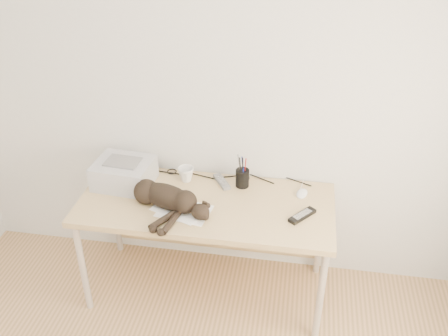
% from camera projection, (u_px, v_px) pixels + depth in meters
% --- Properties ---
extents(wall_back, '(3.50, 0.00, 3.50)m').
position_uv_depth(wall_back, '(215.00, 97.00, 3.14)').
color(wall_back, silver).
rests_on(wall_back, floor).
extents(desk, '(1.60, 0.70, 0.74)m').
position_uv_depth(desk, '(209.00, 211.00, 3.27)').
color(desk, tan).
rests_on(desk, floor).
extents(printer, '(0.39, 0.34, 0.17)m').
position_uv_depth(printer, '(124.00, 173.00, 3.27)').
color(printer, silver).
rests_on(printer, desk).
extents(papers, '(0.39, 0.32, 0.01)m').
position_uv_depth(papers, '(182.00, 210.00, 3.05)').
color(papers, white).
rests_on(papers, desk).
extents(cat, '(0.68, 0.47, 0.16)m').
position_uv_depth(cat, '(164.00, 197.00, 3.05)').
color(cat, black).
rests_on(cat, desk).
extents(mug, '(0.14, 0.14, 0.10)m').
position_uv_depth(mug, '(186.00, 174.00, 3.32)').
color(mug, white).
rests_on(mug, desk).
extents(pen_cup, '(0.09, 0.09, 0.23)m').
position_uv_depth(pen_cup, '(242.00, 178.00, 3.25)').
color(pen_cup, black).
rests_on(pen_cup, desk).
extents(remote_grey, '(0.14, 0.19, 0.02)m').
position_uv_depth(remote_grey, '(222.00, 182.00, 3.31)').
color(remote_grey, slate).
rests_on(remote_grey, desk).
extents(remote_black, '(0.17, 0.19, 0.02)m').
position_uv_depth(remote_black, '(302.00, 216.00, 2.99)').
color(remote_black, black).
rests_on(remote_black, desk).
extents(mouse, '(0.09, 0.13, 0.04)m').
position_uv_depth(mouse, '(302.00, 192.00, 3.19)').
color(mouse, white).
rests_on(mouse, desk).
extents(cable_tangle, '(1.36, 0.08, 0.01)m').
position_uv_depth(cable_tangle, '(215.00, 175.00, 3.39)').
color(cable_tangle, black).
rests_on(cable_tangle, desk).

